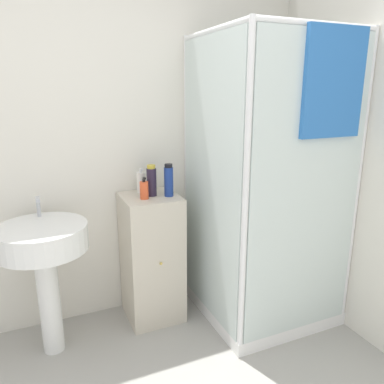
% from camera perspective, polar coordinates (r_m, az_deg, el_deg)
% --- Properties ---
extents(wall_back, '(6.40, 0.06, 2.50)m').
position_cam_1_polar(wall_back, '(2.61, -18.25, 6.78)').
color(wall_back, silver).
rests_on(wall_back, ground_plane).
extents(shower_enclosure, '(0.87, 0.90, 1.96)m').
position_cam_1_polar(shower_enclosure, '(2.69, 10.70, -7.85)').
color(shower_enclosure, white).
rests_on(shower_enclosure, ground_plane).
extents(vanity_cabinet, '(0.38, 0.41, 0.91)m').
position_cam_1_polar(vanity_cabinet, '(2.70, -6.17, -9.89)').
color(vanity_cabinet, beige).
rests_on(vanity_cabinet, ground_plane).
extents(sink, '(0.53, 0.53, 0.97)m').
position_cam_1_polar(sink, '(2.42, -21.64, -8.52)').
color(sink, white).
rests_on(sink, ground_plane).
extents(soap_dispenser, '(0.06, 0.06, 0.15)m').
position_cam_1_polar(soap_dispenser, '(2.47, -7.30, 0.32)').
color(soap_dispenser, '#E5562D').
rests_on(soap_dispenser, vanity_cabinet).
extents(shampoo_bottle_tall_black, '(0.07, 0.07, 0.21)m').
position_cam_1_polar(shampoo_bottle_tall_black, '(2.52, -6.18, 1.70)').
color(shampoo_bottle_tall_black, '#281E33').
rests_on(shampoo_bottle_tall_black, vanity_cabinet).
extents(shampoo_bottle_blue, '(0.06, 0.06, 0.22)m').
position_cam_1_polar(shampoo_bottle_blue, '(2.50, -3.58, 1.75)').
color(shampoo_bottle_blue, navy).
rests_on(shampoo_bottle_blue, vanity_cabinet).
extents(lotion_bottle_white, '(0.06, 0.06, 0.17)m').
position_cam_1_polar(lotion_bottle_white, '(2.62, -7.77, 1.49)').
color(lotion_bottle_white, white).
rests_on(lotion_bottle_white, vanity_cabinet).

